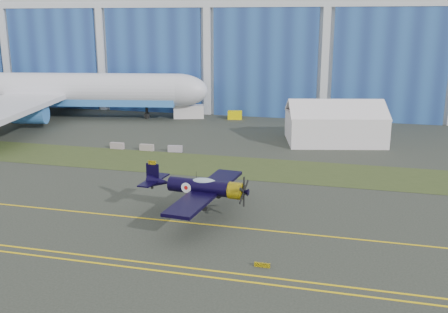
% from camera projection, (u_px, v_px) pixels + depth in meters
% --- Properties ---
extents(ground, '(260.00, 260.00, 0.00)m').
position_uv_depth(ground, '(79.00, 193.00, 55.64)').
color(ground, '#353930').
rests_on(ground, ground).
extents(grass_median, '(260.00, 10.00, 0.02)m').
position_uv_depth(grass_median, '(133.00, 160.00, 68.74)').
color(grass_median, '#475128').
rests_on(grass_median, ground).
extents(hangar, '(220.00, 45.70, 30.00)m').
position_uv_depth(hangar, '(235.00, 32.00, 119.04)').
color(hangar, silver).
rests_on(hangar, ground).
extents(taxiway_centreline, '(200.00, 0.20, 0.02)m').
position_uv_depth(taxiway_centreline, '(53.00, 209.00, 50.96)').
color(taxiway_centreline, yellow).
rests_on(taxiway_centreline, ground).
extents(guard_board_right, '(1.20, 0.15, 0.35)m').
position_uv_depth(guard_board_right, '(262.00, 265.00, 39.04)').
color(guard_board_right, yellow).
rests_on(guard_board_right, ground).
extents(warbird, '(12.56, 14.70, 4.08)m').
position_uv_depth(warbird, '(200.00, 187.00, 48.39)').
color(warbird, black).
rests_on(warbird, ground).
extents(jetliner, '(77.54, 69.39, 23.65)m').
position_uv_depth(jetliner, '(43.00, 54.00, 95.55)').
color(jetliner, silver).
rests_on(jetliner, ground).
extents(tent, '(16.08, 13.28, 6.54)m').
position_uv_depth(tent, '(335.00, 121.00, 78.02)').
color(tent, white).
rests_on(tent, ground).
extents(shipping_container, '(5.96, 3.79, 2.41)m').
position_uv_depth(shipping_container, '(189.00, 112.00, 97.58)').
color(shipping_container, silver).
rests_on(shipping_container, ground).
extents(tug, '(2.81, 2.04, 1.50)m').
position_uv_depth(tug, '(235.00, 115.00, 96.64)').
color(tug, '#EDD400').
rests_on(tug, ground).
extents(barrier_a, '(2.01, 0.64, 0.90)m').
position_uv_depth(barrier_a, '(117.00, 146.00, 74.55)').
color(barrier_a, gray).
rests_on(barrier_a, ground).
extents(barrier_b, '(2.01, 0.63, 0.90)m').
position_uv_depth(barrier_b, '(147.00, 147.00, 73.57)').
color(barrier_b, gray).
rests_on(barrier_b, ground).
extents(barrier_c, '(2.07, 0.92, 0.90)m').
position_uv_depth(barrier_c, '(175.00, 149.00, 72.82)').
color(barrier_c, '#998B99').
rests_on(barrier_c, ground).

